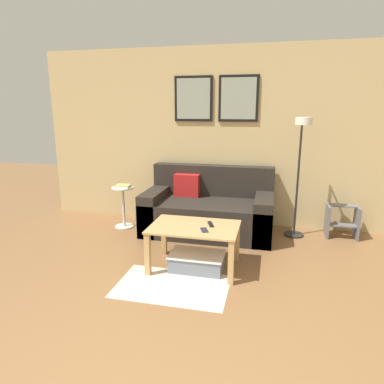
{
  "coord_description": "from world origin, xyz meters",
  "views": [
    {
      "loc": [
        0.68,
        -1.18,
        1.71
      ],
      "look_at": [
        -0.12,
        2.2,
        0.85
      ],
      "focal_mm": 32.0,
      "sensor_mm": 36.0,
      "label": 1
    }
  ],
  "objects_px": {
    "storage_bin": "(197,261)",
    "cell_phone": "(204,230)",
    "couch": "(208,210)",
    "floor_lamp": "(300,159)",
    "remote_control": "(211,224)",
    "step_stool": "(342,220)",
    "coffee_table": "(194,234)",
    "side_table": "(123,203)",
    "book_stack": "(123,186)"
  },
  "relations": [
    {
      "from": "storage_bin",
      "to": "cell_phone",
      "type": "height_order",
      "value": "cell_phone"
    },
    {
      "from": "couch",
      "to": "floor_lamp",
      "type": "relative_size",
      "value": 1.1
    },
    {
      "from": "remote_control",
      "to": "step_stool",
      "type": "distance_m",
      "value": 2.04
    },
    {
      "from": "coffee_table",
      "to": "step_stool",
      "type": "distance_m",
      "value": 2.2
    },
    {
      "from": "floor_lamp",
      "to": "cell_phone",
      "type": "height_order",
      "value": "floor_lamp"
    },
    {
      "from": "remote_control",
      "to": "cell_phone",
      "type": "bearing_deg",
      "value": -122.34
    },
    {
      "from": "floor_lamp",
      "to": "coffee_table",
      "type": "bearing_deg",
      "value": -134.87
    },
    {
      "from": "couch",
      "to": "side_table",
      "type": "bearing_deg",
      "value": -175.47
    },
    {
      "from": "book_stack",
      "to": "step_stool",
      "type": "bearing_deg",
      "value": 5.91
    },
    {
      "from": "couch",
      "to": "step_stool",
      "type": "relative_size",
      "value": 4.02
    },
    {
      "from": "storage_bin",
      "to": "remote_control",
      "type": "height_order",
      "value": "remote_control"
    },
    {
      "from": "couch",
      "to": "step_stool",
      "type": "xyz_separation_m",
      "value": [
        1.79,
        0.2,
        -0.07
      ]
    },
    {
      "from": "side_table",
      "to": "book_stack",
      "type": "bearing_deg",
      "value": -35.77
    },
    {
      "from": "storage_bin",
      "to": "side_table",
      "type": "relative_size",
      "value": 0.98
    },
    {
      "from": "book_stack",
      "to": "remote_control",
      "type": "distance_m",
      "value": 1.74
    },
    {
      "from": "step_stool",
      "to": "storage_bin",
      "type": "bearing_deg",
      "value": -140.47
    },
    {
      "from": "storage_bin",
      "to": "book_stack",
      "type": "height_order",
      "value": "book_stack"
    },
    {
      "from": "floor_lamp",
      "to": "side_table",
      "type": "height_order",
      "value": "floor_lamp"
    },
    {
      "from": "remote_control",
      "to": "step_stool",
      "type": "height_order",
      "value": "remote_control"
    },
    {
      "from": "side_table",
      "to": "cell_phone",
      "type": "height_order",
      "value": "side_table"
    },
    {
      "from": "storage_bin",
      "to": "step_stool",
      "type": "height_order",
      "value": "step_stool"
    },
    {
      "from": "storage_bin",
      "to": "cell_phone",
      "type": "distance_m",
      "value": 0.4
    },
    {
      "from": "floor_lamp",
      "to": "storage_bin",
      "type": "bearing_deg",
      "value": -132.73
    },
    {
      "from": "book_stack",
      "to": "floor_lamp",
      "type": "bearing_deg",
      "value": 1.97
    },
    {
      "from": "couch",
      "to": "book_stack",
      "type": "height_order",
      "value": "couch"
    },
    {
      "from": "book_stack",
      "to": "step_stool",
      "type": "relative_size",
      "value": 0.48
    },
    {
      "from": "couch",
      "to": "coffee_table",
      "type": "relative_size",
      "value": 1.86
    },
    {
      "from": "side_table",
      "to": "cell_phone",
      "type": "bearing_deg",
      "value": -39.12
    },
    {
      "from": "coffee_table",
      "to": "cell_phone",
      "type": "height_order",
      "value": "cell_phone"
    },
    {
      "from": "couch",
      "to": "remote_control",
      "type": "bearing_deg",
      "value": -78.28
    },
    {
      "from": "storage_bin",
      "to": "floor_lamp",
      "type": "height_order",
      "value": "floor_lamp"
    },
    {
      "from": "coffee_table",
      "to": "book_stack",
      "type": "bearing_deg",
      "value": 140.88
    },
    {
      "from": "couch",
      "to": "remote_control",
      "type": "height_order",
      "value": "couch"
    },
    {
      "from": "storage_bin",
      "to": "side_table",
      "type": "distance_m",
      "value": 1.75
    },
    {
      "from": "book_stack",
      "to": "step_stool",
      "type": "distance_m",
      "value": 3.05
    },
    {
      "from": "coffee_table",
      "to": "storage_bin",
      "type": "bearing_deg",
      "value": -48.61
    },
    {
      "from": "floor_lamp",
      "to": "remote_control",
      "type": "relative_size",
      "value": 10.65
    },
    {
      "from": "coffee_table",
      "to": "side_table",
      "type": "xyz_separation_m",
      "value": [
        -1.3,
        1.05,
        -0.03
      ]
    },
    {
      "from": "storage_bin",
      "to": "book_stack",
      "type": "bearing_deg",
      "value": 140.54
    },
    {
      "from": "coffee_table",
      "to": "remote_control",
      "type": "xyz_separation_m",
      "value": [
        0.16,
        0.07,
        0.1
      ]
    },
    {
      "from": "coffee_table",
      "to": "step_stool",
      "type": "bearing_deg",
      "value": 37.97
    },
    {
      "from": "floor_lamp",
      "to": "cell_phone",
      "type": "xyz_separation_m",
      "value": [
        -0.99,
        -1.23,
        -0.59
      ]
    },
    {
      "from": "coffee_table",
      "to": "cell_phone",
      "type": "bearing_deg",
      "value": -39.52
    },
    {
      "from": "couch",
      "to": "side_table",
      "type": "distance_m",
      "value": 1.24
    },
    {
      "from": "storage_bin",
      "to": "floor_lamp",
      "type": "xyz_separation_m",
      "value": [
        1.08,
        1.17,
        0.98
      ]
    },
    {
      "from": "floor_lamp",
      "to": "side_table",
      "type": "bearing_deg",
      "value": -178.4
    },
    {
      "from": "couch",
      "to": "side_table",
      "type": "relative_size",
      "value": 2.93
    },
    {
      "from": "floor_lamp",
      "to": "remote_control",
      "type": "distance_m",
      "value": 1.53
    },
    {
      "from": "coffee_table",
      "to": "remote_control",
      "type": "relative_size",
      "value": 6.28
    },
    {
      "from": "storage_bin",
      "to": "cell_phone",
      "type": "bearing_deg",
      "value": -34.57
    }
  ]
}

